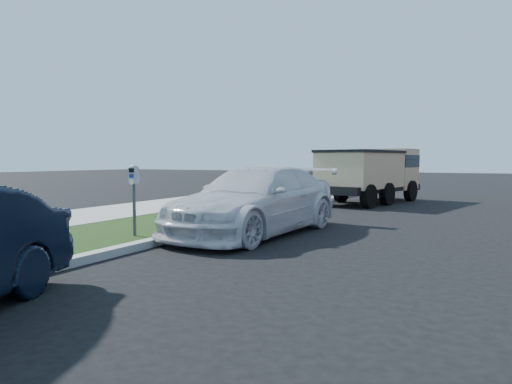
% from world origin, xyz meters
% --- Properties ---
extents(ground, '(120.00, 120.00, 0.00)m').
position_xyz_m(ground, '(0.00, 0.00, 0.00)').
color(ground, black).
rests_on(ground, ground).
extents(streetside, '(6.12, 50.00, 0.15)m').
position_xyz_m(streetside, '(-5.57, 2.00, 0.07)').
color(streetside, gray).
rests_on(streetside, ground).
extents(parking_meter, '(0.21, 0.15, 1.51)m').
position_xyz_m(parking_meter, '(-3.25, -1.08, 1.23)').
color(parking_meter, '#3F4247').
rests_on(parking_meter, ground).
extents(white_wagon, '(2.68, 5.65, 1.59)m').
position_xyz_m(white_wagon, '(-1.48, 1.16, 0.80)').
color(white_wagon, silver).
rests_on(white_wagon, ground).
extents(dump_truck, '(3.31, 6.01, 2.23)m').
position_xyz_m(dump_truck, '(-0.94, 10.46, 1.26)').
color(dump_truck, black).
rests_on(dump_truck, ground).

